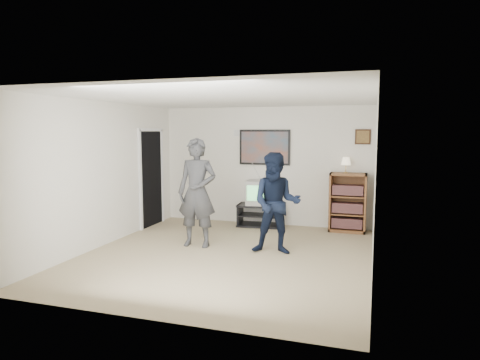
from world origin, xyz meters
The scene contains 13 objects.
room_shell centered at (0.00, 0.35, 1.25)m, with size 4.51×5.00×2.51m.
media_stand centered at (-0.03, 2.23, 0.23)m, with size 0.96×0.59×0.46m.
crt_television centered at (0.00, 2.23, 0.71)m, with size 0.59×0.50×0.50m, color #9A9995, non-canonical shape.
bookshelf centered at (1.76, 2.28, 0.58)m, with size 0.71×0.41×1.17m, color brown, non-canonical shape.
table_lamp centered at (1.70, 2.32, 1.32)m, with size 0.19×0.19×0.31m, color #F8E5BC, non-canonical shape.
person_tall centered at (-0.66, 0.38, 0.94)m, with size 0.69×0.45×1.88m, color #343436.
person_short centered at (0.74, 0.35, 0.83)m, with size 0.81×0.63×1.65m, color black.
controller_left centered at (-0.61, 0.58, 1.30)m, with size 0.04×0.13×0.04m, color white.
controller_right centered at (0.70, 0.53, 1.08)m, with size 0.03×0.11×0.03m, color white.
poster centered at (0.00, 2.48, 1.65)m, with size 1.10×0.03×0.75m, color black.
air_vent centered at (-0.55, 2.48, 1.95)m, with size 0.28×0.02×0.14m, color white.
small_picture centered at (2.00, 2.48, 1.88)m, with size 0.30×0.03×0.30m, color black.
doorway centered at (-2.23, 1.60, 1.00)m, with size 0.03×0.85×2.00m, color black.
Camera 1 is at (2.23, -6.34, 1.99)m, focal length 32.00 mm.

